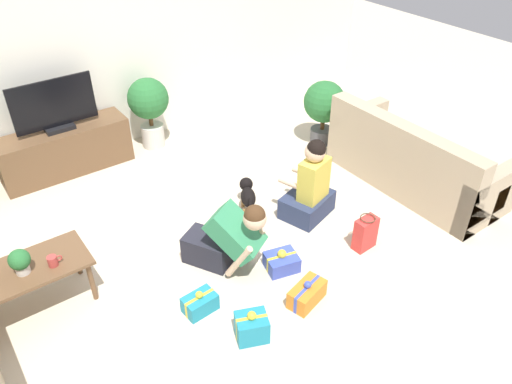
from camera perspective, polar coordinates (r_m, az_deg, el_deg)
The scene contains 18 objects.
ground_plane at distance 4.86m, azimuth -4.02°, elevation -7.11°, with size 16.00×16.00×0.00m, color beige.
wall_back at distance 6.33m, azimuth -17.97°, elevation 15.45°, with size 8.40×0.06×2.60m.
sofa_right at distance 5.91m, azimuth 17.52°, elevation 3.27°, with size 0.86×2.00×0.85m.
coffee_table at distance 4.51m, azimuth -24.57°, elevation -8.42°, with size 0.97×0.50×0.45m.
tv_console at distance 6.32m, azimuth -20.96°, elevation 4.46°, with size 1.50×0.43×0.56m.
tv at distance 6.08m, azimuth -22.03°, elevation 8.84°, with size 0.93×0.20×0.60m.
potted_plant_corner_right at distance 6.47m, azimuth 7.80°, elevation 9.78°, with size 0.53×0.53×0.84m.
potted_plant_back_right at distance 6.44m, azimuth -12.15°, elevation 9.74°, with size 0.51×0.51×0.92m.
person_kneeling at distance 4.51m, azimuth -3.28°, elevation -5.25°, with size 0.64×0.81×0.78m.
person_sitting at distance 5.16m, azimuth 6.20°, elevation 0.44°, with size 0.61×0.57×0.91m.
dog at distance 5.31m, azimuth -0.97°, elevation -0.21°, with size 0.30×0.45×0.31m.
gift_box_a at distance 4.09m, azimuth -0.48°, elevation -15.16°, with size 0.31×0.29×0.28m.
gift_box_b at distance 4.33m, azimuth -6.42°, elevation -12.52°, with size 0.29×0.20×0.22m.
gift_box_c at distance 4.38m, azimuth 5.84°, elevation -11.51°, with size 0.39×0.27×0.23m.
gift_box_d at distance 4.66m, azimuth 2.95°, elevation -7.96°, with size 0.34×0.31×0.22m.
gift_bag_a at distance 4.93m, azimuth 12.39°, elevation -4.61°, with size 0.23×0.15×0.37m.
mug at distance 4.38m, azimuth -22.19°, elevation -7.30°, with size 0.12×0.08×0.09m.
tabletop_plant at distance 4.36m, azimuth -25.39°, elevation -7.14°, with size 0.17×0.17×0.22m.
Camera 1 is at (-1.84, -3.10, 3.27)m, focal length 35.00 mm.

